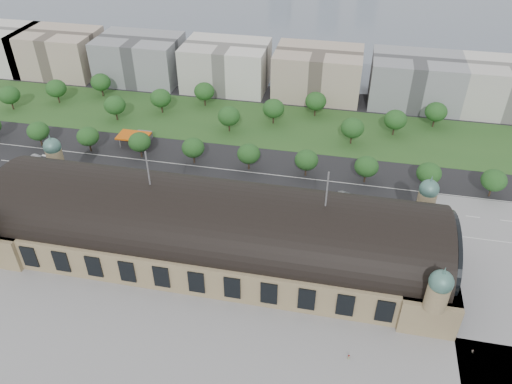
% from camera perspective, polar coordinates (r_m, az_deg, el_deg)
% --- Properties ---
extents(ground, '(900.00, 900.00, 0.00)m').
position_cam_1_polar(ground, '(170.09, -4.66, -6.96)').
color(ground, black).
rests_on(ground, ground).
extents(station, '(150.00, 48.40, 44.30)m').
position_cam_1_polar(station, '(163.31, -4.83, -4.31)').
color(station, '#917E5A').
rests_on(station, ground).
extents(plaza_south, '(190.00, 48.00, 0.12)m').
position_cam_1_polar(plaza_south, '(140.45, -5.54, -19.56)').
color(plaza_south, gray).
rests_on(plaza_south, ground).
extents(road_slab, '(260.00, 26.00, 0.10)m').
position_cam_1_polar(road_slab, '(203.37, -7.24, 1.00)').
color(road_slab, black).
rests_on(road_slab, ground).
extents(grass_belt, '(300.00, 45.00, 0.10)m').
position_cam_1_polar(grass_belt, '(247.18, -2.26, 8.03)').
color(grass_belt, '#285221').
rests_on(grass_belt, ground).
extents(petrol_station, '(14.00, 13.00, 5.05)m').
position_cam_1_polar(petrol_station, '(234.77, -13.22, 6.26)').
color(petrol_station, '#C9540B').
rests_on(petrol_station, ground).
extents(lake, '(700.00, 320.00, 0.08)m').
position_cam_1_polar(lake, '(434.36, 6.53, 20.25)').
color(lake, slate).
rests_on(lake, ground).
extents(office_1, '(45.00, 32.00, 24.00)m').
position_cam_1_polar(office_1, '(320.25, -21.63, 14.61)').
color(office_1, tan).
rests_on(office_1, ground).
extents(office_2, '(45.00, 32.00, 24.00)m').
position_cam_1_polar(office_2, '(297.01, -13.12, 14.60)').
color(office_2, gray).
rests_on(office_2, ground).
extents(office_3, '(45.00, 32.00, 24.00)m').
position_cam_1_polar(office_3, '(280.83, -3.43, 14.21)').
color(office_3, silver).
rests_on(office_3, ground).
extents(office_4, '(45.00, 32.00, 24.00)m').
position_cam_1_polar(office_4, '(272.98, 7.07, 13.36)').
color(office_4, tan).
rests_on(office_4, ground).
extents(office_5, '(45.00, 32.00, 24.00)m').
position_cam_1_polar(office_5, '(274.17, 17.73, 12.03)').
color(office_5, gray).
rests_on(office_5, ground).
extents(office_6, '(45.00, 32.00, 24.00)m').
position_cam_1_polar(office_6, '(282.90, 26.88, 10.56)').
color(office_6, silver).
rests_on(office_6, ground).
extents(tree_row_1, '(9.60, 9.60, 11.52)m').
position_cam_1_polar(tree_row_1, '(243.53, -23.64, 6.40)').
color(tree_row_1, '#2D2116').
rests_on(tree_row_1, ground).
extents(tree_row_2, '(9.60, 9.60, 11.52)m').
position_cam_1_polar(tree_row_2, '(231.14, -18.66, 6.04)').
color(tree_row_2, '#2D2116').
rests_on(tree_row_2, ground).
extents(tree_row_3, '(9.60, 9.60, 11.52)m').
position_cam_1_polar(tree_row_3, '(220.68, -13.17, 5.59)').
color(tree_row_3, '#2D2116').
rests_on(tree_row_3, ground).
extents(tree_row_4, '(9.60, 9.60, 11.52)m').
position_cam_1_polar(tree_row_4, '(212.42, -7.20, 5.04)').
color(tree_row_4, '#2D2116').
rests_on(tree_row_4, ground).
extents(tree_row_5, '(9.60, 9.60, 11.52)m').
position_cam_1_polar(tree_row_5, '(206.64, -0.84, 4.39)').
color(tree_row_5, '#2D2116').
rests_on(tree_row_5, ground).
extents(tree_row_6, '(9.60, 9.60, 11.52)m').
position_cam_1_polar(tree_row_6, '(203.54, 5.79, 3.66)').
color(tree_row_6, '#2D2116').
rests_on(tree_row_6, ground).
extents(tree_row_7, '(9.60, 9.60, 11.52)m').
position_cam_1_polar(tree_row_7, '(203.25, 12.51, 2.86)').
color(tree_row_7, '#2D2116').
rests_on(tree_row_7, ground).
extents(tree_row_8, '(9.60, 9.60, 11.52)m').
position_cam_1_polar(tree_row_8, '(205.78, 19.16, 2.04)').
color(tree_row_8, '#2D2116').
rests_on(tree_row_8, ground).
extents(tree_row_9, '(9.60, 9.60, 11.52)m').
position_cam_1_polar(tree_row_9, '(211.02, 25.55, 1.22)').
color(tree_row_9, '#2D2116').
rests_on(tree_row_9, ground).
extents(tree_belt_0, '(10.40, 10.40, 12.48)m').
position_cam_1_polar(tree_belt_0, '(284.06, -26.38, 9.91)').
color(tree_belt_0, '#2D2116').
rests_on(tree_belt_0, ground).
extents(tree_belt_1, '(10.40, 10.40, 12.48)m').
position_cam_1_polar(tree_belt_1, '(282.21, -21.89, 10.93)').
color(tree_belt_1, '#2D2116').
rests_on(tree_belt_1, ground).
extents(tree_belt_2, '(10.40, 10.40, 12.48)m').
position_cam_1_polar(tree_belt_2, '(282.14, -17.33, 11.89)').
color(tree_belt_2, '#2D2116').
rests_on(tree_belt_2, ground).
extents(tree_belt_3, '(10.40, 10.40, 12.48)m').
position_cam_1_polar(tree_belt_3, '(254.43, -15.84, 9.53)').
color(tree_belt_3, '#2D2116').
rests_on(tree_belt_3, ground).
extents(tree_belt_4, '(10.40, 10.40, 12.48)m').
position_cam_1_polar(tree_belt_4, '(256.62, -10.84, 10.50)').
color(tree_belt_4, '#2D2116').
rests_on(tree_belt_4, ground).
extents(tree_belt_5, '(10.40, 10.40, 12.48)m').
position_cam_1_polar(tree_belt_5, '(260.73, -5.93, 11.38)').
color(tree_belt_5, '#2D2116').
rests_on(tree_belt_5, ground).
extents(tree_belt_6, '(10.40, 10.40, 12.48)m').
position_cam_1_polar(tree_belt_6, '(235.11, -3.12, 8.66)').
color(tree_belt_6, '#2D2116').
rests_on(tree_belt_6, ground).
extents(tree_belt_7, '(10.40, 10.40, 12.48)m').
position_cam_1_polar(tree_belt_7, '(241.99, 2.01, 9.53)').
color(tree_belt_7, '#2D2116').
rests_on(tree_belt_7, ground).
extents(tree_belt_8, '(10.40, 10.40, 12.48)m').
position_cam_1_polar(tree_belt_8, '(250.70, 6.85, 10.27)').
color(tree_belt_8, '#2D2116').
rests_on(tree_belt_8, ground).
extents(tree_belt_9, '(10.40, 10.40, 12.48)m').
position_cam_1_polar(tree_belt_9, '(228.72, 10.97, 7.21)').
color(tree_belt_9, '#2D2116').
rests_on(tree_belt_9, ground).
extents(tree_belt_10, '(10.40, 10.40, 12.48)m').
position_cam_1_polar(tree_belt_10, '(240.34, 15.65, 7.97)').
color(tree_belt_10, '#2D2116').
rests_on(tree_belt_10, ground).
extents(tree_belt_11, '(10.40, 10.40, 12.48)m').
position_cam_1_polar(tree_belt_11, '(253.42, 19.89, 8.62)').
color(tree_belt_11, '#2D2116').
rests_on(tree_belt_11, ground).
extents(traffic_car_1, '(4.30, 1.65, 1.40)m').
position_cam_1_polar(traffic_car_1, '(238.24, -23.85, 3.79)').
color(traffic_car_1, gray).
rests_on(traffic_car_1, ground).
extents(traffic_car_3, '(4.75, 2.38, 1.32)m').
position_cam_1_polar(traffic_car_3, '(213.65, -13.91, 2.24)').
color(traffic_car_3, maroon).
rests_on(traffic_car_3, ground).
extents(traffic_car_4, '(4.09, 1.91, 1.36)m').
position_cam_1_polar(traffic_car_4, '(187.99, 3.66, -1.79)').
color(traffic_car_4, '#1D1C4E').
rests_on(traffic_car_4, ground).
extents(traffic_car_5, '(5.04, 1.87, 1.65)m').
position_cam_1_polar(traffic_car_5, '(197.44, 10.02, -0.20)').
color(traffic_car_5, '#56595E').
rests_on(traffic_car_5, ground).
extents(traffic_car_6, '(4.96, 2.35, 1.37)m').
position_cam_1_polar(traffic_car_6, '(194.02, 17.80, -2.36)').
color(traffic_car_6, silver).
rests_on(traffic_car_6, ground).
extents(parked_car_0, '(4.61, 3.46, 1.45)m').
position_cam_1_polar(parked_car_0, '(216.24, -23.97, 0.39)').
color(parked_car_0, black).
rests_on(parked_car_0, ground).
extents(parked_car_1, '(5.08, 3.62, 1.29)m').
position_cam_1_polar(parked_car_1, '(207.54, -18.67, 0.18)').
color(parked_car_1, maroon).
rests_on(parked_car_1, ground).
extents(parked_car_2, '(5.35, 4.86, 1.50)m').
position_cam_1_polar(parked_car_2, '(200.25, -13.98, -0.25)').
color(parked_car_2, '#182044').
rests_on(parked_car_2, ground).
extents(parked_car_3, '(5.05, 4.40, 1.65)m').
position_cam_1_polar(parked_car_3, '(194.57, -12.51, -1.17)').
color(parked_car_3, '#52555A').
rests_on(parked_car_3, ground).
extents(parked_car_4, '(4.20, 3.83, 1.39)m').
position_cam_1_polar(parked_car_4, '(191.84, -10.30, -1.50)').
color(parked_car_4, silver).
rests_on(parked_car_4, ground).
extents(parked_car_5, '(5.39, 3.95, 1.36)m').
position_cam_1_polar(parked_car_5, '(196.71, -11.44, -0.60)').
color(parked_car_5, gray).
rests_on(parked_car_5, ground).
extents(parked_car_6, '(5.14, 3.69, 1.38)m').
position_cam_1_polar(parked_car_6, '(190.25, -8.13, -1.60)').
color(parked_car_6, black).
rests_on(parked_car_6, ground).
extents(bus_west, '(11.43, 3.77, 3.12)m').
position_cam_1_polar(bus_west, '(190.20, -1.48, -0.87)').
color(bus_west, red).
rests_on(bus_west, ground).
extents(bus_mid, '(13.08, 3.52, 3.61)m').
position_cam_1_polar(bus_mid, '(190.63, -2.61, -0.72)').
color(bus_mid, beige).
rests_on(bus_mid, ground).
extents(bus_east, '(12.20, 3.75, 3.35)m').
position_cam_1_polar(bus_east, '(185.00, 9.63, -2.63)').
color(bus_east, silver).
rests_on(bus_east, ground).
extents(pedestrian_0, '(0.93, 0.75, 1.65)m').
position_cam_1_polar(pedestrian_0, '(143.31, 10.55, -18.05)').
color(pedestrian_0, gray).
rests_on(pedestrian_0, ground).
extents(pedestrian_2, '(0.88, 0.86, 1.61)m').
position_cam_1_polar(pedestrian_2, '(154.03, 23.52, -16.32)').
color(pedestrian_2, gray).
rests_on(pedestrian_2, ground).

